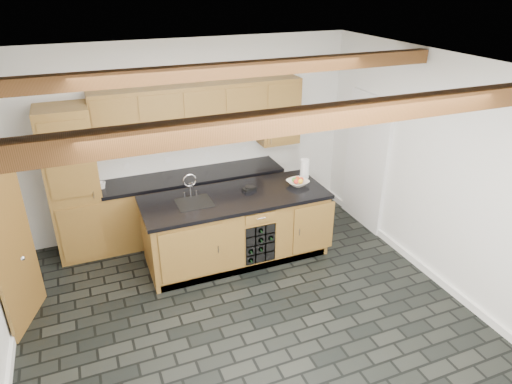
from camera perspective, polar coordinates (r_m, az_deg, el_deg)
ground at (r=5.42m, az=-0.78°, el=-15.61°), size 5.00×5.00×0.00m
room_shell at (r=4.99m, az=-4.00°, el=1.33°), size 5.01×5.00×5.00m
back_cabinetry at (r=6.66m, az=-10.85°, el=2.24°), size 3.65×0.62×2.20m
island at (r=6.22m, az=-2.46°, el=-4.38°), size 2.48×0.96×0.93m
faucet at (r=5.89m, az=-7.81°, el=-0.92°), size 0.45×0.40×0.34m
kitchen_scale at (r=6.15m, az=-0.85°, el=0.45°), size 0.20×0.15×0.06m
fruit_bowl at (r=6.33m, az=5.25°, el=1.17°), size 0.34×0.34×0.07m
fruit_cluster at (r=6.31m, az=5.26°, el=1.49°), size 0.16×0.17×0.07m
paper_towel at (r=6.52m, az=6.10°, el=2.91°), size 0.13×0.13×0.28m
mug at (r=6.54m, az=-18.69°, el=0.80°), size 0.13×0.13×0.09m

